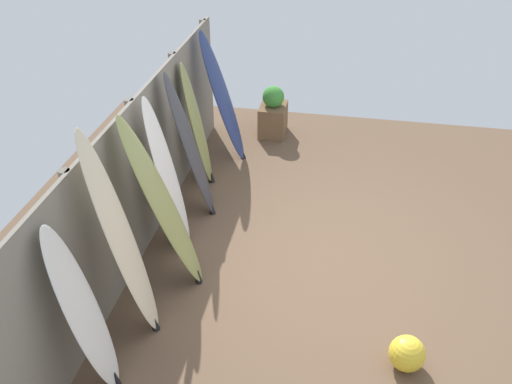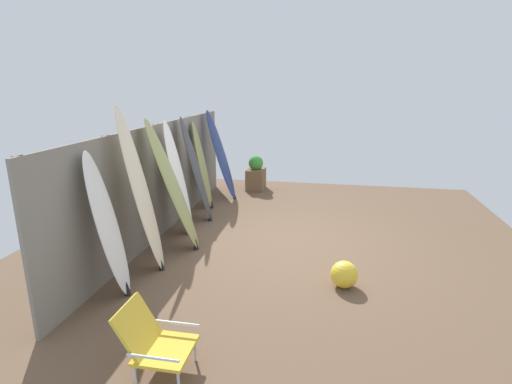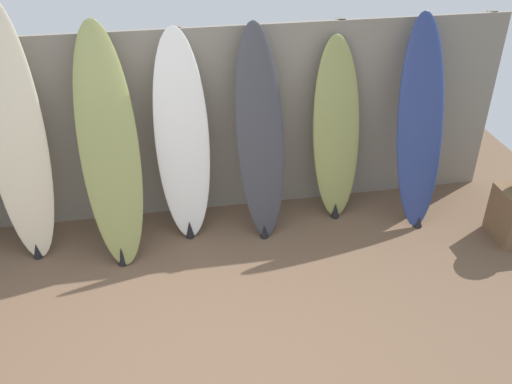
# 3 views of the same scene
# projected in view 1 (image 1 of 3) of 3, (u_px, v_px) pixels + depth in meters

# --- Properties ---
(ground) EXTENTS (7.68, 7.68, 0.00)m
(ground) POSITION_uv_depth(u_px,v_px,m) (317.00, 259.00, 6.51)
(ground) COLOR brown
(fence_back) EXTENTS (6.08, 0.11, 1.80)m
(fence_back) POSITION_uv_depth(u_px,v_px,m) (141.00, 175.00, 6.33)
(fence_back) COLOR gray
(fence_back) RESTS_ON ground
(surfboard_white_0) EXTENTS (0.50, 0.45, 1.73)m
(surfboard_white_0) POSITION_uv_depth(u_px,v_px,m) (84.00, 314.00, 4.61)
(surfboard_white_0) COLOR white
(surfboard_white_0) RESTS_ON ground
(surfboard_cream_1) EXTENTS (0.52, 0.55, 2.18)m
(surfboard_cream_1) POSITION_uv_depth(u_px,v_px,m) (122.00, 240.00, 5.05)
(surfboard_cream_1) COLOR beige
(surfboard_cream_1) RESTS_ON ground
(surfboard_olive_2) EXTENTS (0.55, 0.79, 1.96)m
(surfboard_olive_2) POSITION_uv_depth(u_px,v_px,m) (164.00, 206.00, 5.70)
(surfboard_olive_2) COLOR olive
(surfboard_olive_2) RESTS_ON ground
(surfboard_white_3) EXTENTS (0.48, 0.43, 1.87)m
(surfboard_white_3) POSITION_uv_depth(u_px,v_px,m) (168.00, 178.00, 6.25)
(surfboard_white_3) COLOR white
(surfboard_white_3) RESTS_ON ground
(surfboard_charcoal_4) EXTENTS (0.47, 0.58, 1.88)m
(surfboard_charcoal_4) POSITION_uv_depth(u_px,v_px,m) (191.00, 148.00, 6.79)
(surfboard_charcoal_4) COLOR #38383D
(surfboard_charcoal_4) RESTS_ON ground
(surfboard_olive_5) EXTENTS (0.49, 0.43, 1.71)m
(surfboard_olive_5) POSITION_uv_depth(u_px,v_px,m) (197.00, 126.00, 7.46)
(surfboard_olive_5) COLOR olive
(surfboard_olive_5) RESTS_ON ground
(surfboard_navy_6) EXTENTS (0.50, 0.71, 1.89)m
(surfboard_navy_6) POSITION_uv_depth(u_px,v_px,m) (223.00, 98.00, 7.99)
(surfboard_navy_6) COLOR navy
(surfboard_navy_6) RESTS_ON ground
(planter_box) EXTENTS (0.53, 0.40, 0.80)m
(planter_box) POSITION_uv_depth(u_px,v_px,m) (273.00, 114.00, 8.93)
(planter_box) COLOR brown
(planter_box) RESTS_ON ground
(beach_ball) EXTENTS (0.33, 0.33, 0.33)m
(beach_ball) POSITION_uv_depth(u_px,v_px,m) (407.00, 354.00, 5.14)
(beach_ball) COLOR yellow
(beach_ball) RESTS_ON ground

